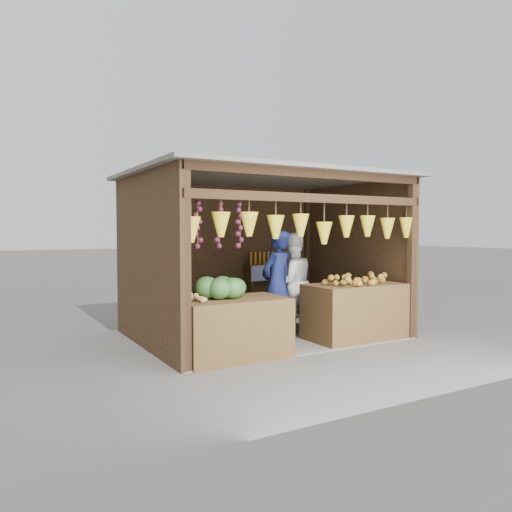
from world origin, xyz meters
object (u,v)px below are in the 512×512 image
(man_standing, at_px, (277,285))
(counter_right, at_px, (355,312))
(vendor_seated, at_px, (171,287))
(counter_left, at_px, (232,328))
(woman_standing, at_px, (291,283))

(man_standing, bearing_deg, counter_right, 131.39)
(counter_right, distance_m, vendor_seated, 2.95)
(man_standing, distance_m, vendor_seated, 1.67)
(counter_left, relative_size, woman_standing, 0.87)
(counter_right, relative_size, man_standing, 0.91)
(man_standing, relative_size, woman_standing, 1.03)
(counter_right, bearing_deg, woman_standing, 123.66)
(vendor_seated, bearing_deg, counter_left, 118.23)
(counter_left, height_order, vendor_seated, vendor_seated)
(counter_left, distance_m, woman_standing, 1.96)
(counter_right, relative_size, vendor_seated, 1.39)
(man_standing, height_order, woman_standing, man_standing)
(counter_left, height_order, counter_right, counter_right)
(vendor_seated, bearing_deg, man_standing, 169.96)
(man_standing, height_order, vendor_seated, man_standing)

